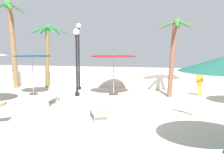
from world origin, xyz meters
TOP-DOWN VIEW (x-y plane):
  - ground_plane at (0.00, 0.00)m, footprint 56.00×56.00m
  - boundary_wall at (0.00, 9.21)m, footprint 25.20×0.30m
  - patio_umbrella_0 at (-5.49, 5.45)m, footprint 2.20×2.20m
  - patio_umbrella_4 at (-0.58, 6.39)m, footprint 2.67×2.67m
  - palm_tree_0 at (-5.85, 8.42)m, footprint 3.07×3.06m
  - palm_tree_1 at (3.02, 6.39)m, footprint 2.68×2.68m
  - palm_tree_2 at (-8.29, 7.77)m, footprint 2.93×2.61m
  - lamp_post_0 at (-2.66, 5.56)m, footprint 0.40×0.40m
  - lamp_post_1 at (-3.32, 7.89)m, footprint 0.34×0.34m
  - lounge_chair_0 at (-3.29, 3.06)m, footprint 0.67×1.89m
  - lounge_chair_1 at (0.06, 0.47)m, footprint 1.28×1.95m
  - guest_0 at (4.58, 7.02)m, footprint 0.47×0.40m

SIDE VIEW (x-z plane):
  - ground_plane at x=0.00m, z-range 0.00..0.00m
  - lounge_chair_1 at x=0.06m, z-range -0.04..0.80m
  - lounge_chair_0 at x=-3.29m, z-range -0.01..0.81m
  - boundary_wall at x=0.00m, z-range 0.00..1.02m
  - guest_0 at x=4.58m, z-range 0.15..1.68m
  - patio_umbrella_0 at x=-5.49m, z-range 0.93..3.48m
  - patio_umbrella_4 at x=-0.58m, z-range 0.99..3.49m
  - lamp_post_0 at x=-2.66m, z-range 0.58..4.61m
  - lamp_post_1 at x=-3.32m, z-range 0.37..4.89m
  - palm_tree_0 at x=-5.85m, z-range 0.72..5.27m
  - palm_tree_1 at x=3.02m, z-range 0.71..5.30m
  - palm_tree_2 at x=-8.29m, z-range 0.66..6.88m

